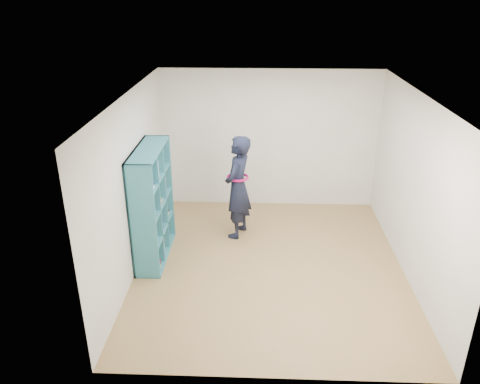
{
  "coord_description": "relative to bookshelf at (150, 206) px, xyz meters",
  "views": [
    {
      "loc": [
        -0.21,
        -6.1,
        3.92
      ],
      "look_at": [
        -0.47,
        0.3,
        1.09
      ],
      "focal_mm": 35.0,
      "sensor_mm": 36.0,
      "label": 1
    }
  ],
  "objects": [
    {
      "name": "floor",
      "position": [
        1.83,
        -0.23,
        -0.86
      ],
      "size": [
        4.5,
        4.5,
        0.0
      ],
      "primitive_type": "plane",
      "color": "olive",
      "rests_on": "ground"
    },
    {
      "name": "wall_front",
      "position": [
        1.83,
        -2.48,
        0.44
      ],
      "size": [
        4.0,
        0.02,
        2.6
      ],
      "primitive_type": "cube",
      "color": "beige",
      "rests_on": "floor"
    },
    {
      "name": "wall_back",
      "position": [
        1.83,
        2.02,
        0.44
      ],
      "size": [
        4.0,
        0.02,
        2.6
      ],
      "primitive_type": "cube",
      "color": "beige",
      "rests_on": "floor"
    },
    {
      "name": "wall_left",
      "position": [
        -0.17,
        -0.23,
        0.44
      ],
      "size": [
        0.02,
        4.5,
        2.6
      ],
      "primitive_type": "cube",
      "color": "beige",
      "rests_on": "floor"
    },
    {
      "name": "person",
      "position": [
        1.3,
        0.74,
        0.02
      ],
      "size": [
        0.6,
        0.74,
        1.76
      ],
      "rotation": [
        0.0,
        0.0,
        -1.89
      ],
      "color": "black",
      "rests_on": "floor"
    },
    {
      "name": "ceiling",
      "position": [
        1.83,
        -0.23,
        1.74
      ],
      "size": [
        4.5,
        4.5,
        0.0
      ],
      "primitive_type": "plane",
      "color": "white",
      "rests_on": "wall_back"
    },
    {
      "name": "smartphone",
      "position": [
        1.17,
        0.87,
        0.14
      ],
      "size": [
        0.02,
        0.08,
        0.12
      ],
      "rotation": [
        0.21,
        0.0,
        -0.18
      ],
      "color": "silver",
      "rests_on": "person"
    },
    {
      "name": "bookshelf",
      "position": [
        0.0,
        0.0,
        0.0
      ],
      "size": [
        0.39,
        1.33,
        1.78
      ],
      "color": "#286D7E",
      "rests_on": "floor"
    },
    {
      "name": "wall_right",
      "position": [
        3.83,
        -0.23,
        0.44
      ],
      "size": [
        0.02,
        4.5,
        2.6
      ],
      "primitive_type": "cube",
      "color": "beige",
      "rests_on": "floor"
    }
  ]
}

